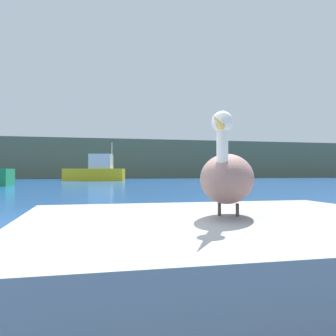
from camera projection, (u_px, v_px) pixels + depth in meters
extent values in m
plane|color=#194C93|center=(78.00, 284.00, 3.07)|extent=(260.00, 260.00, 0.00)
cube|color=#5B664C|center=(87.00, 160.00, 64.80)|extent=(140.00, 16.15, 6.58)
cube|color=gray|center=(228.00, 252.00, 3.00)|extent=(3.48, 2.92, 0.60)
ellipsoid|color=#936C66|center=(228.00, 179.00, 3.01)|extent=(0.84, 1.02, 0.43)
cylinder|color=white|center=(222.00, 150.00, 2.70)|extent=(0.09, 0.09, 0.33)
sphere|color=white|center=(222.00, 122.00, 2.70)|extent=(0.17, 0.17, 0.17)
cone|color=gold|center=(217.00, 121.00, 2.46)|extent=(0.22, 0.33, 0.09)
cylinder|color=#4C4742|center=(237.00, 210.00, 3.03)|extent=(0.03, 0.03, 0.11)
cylinder|color=#4C4742|center=(219.00, 209.00, 3.07)|extent=(0.03, 0.03, 0.11)
cube|color=yellow|center=(94.00, 175.00, 41.03)|extent=(7.26, 3.73, 1.41)
cube|color=silver|center=(101.00, 161.00, 41.04)|extent=(2.92, 2.38, 1.71)
cylinder|color=#B2B2B2|center=(112.00, 156.00, 41.04)|extent=(0.12, 0.12, 3.07)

